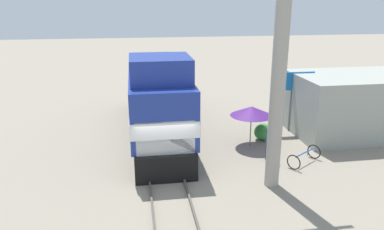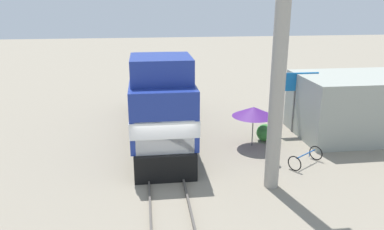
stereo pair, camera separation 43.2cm
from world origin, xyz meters
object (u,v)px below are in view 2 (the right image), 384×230
object	(u,v)px
vendor_umbrella	(254,112)
bicycle	(306,158)
utility_pole	(278,77)
person_bystander	(271,141)
billboard_sign	(296,86)
locomotive	(159,99)

from	to	relation	value
vendor_umbrella	bicycle	xyz separation A→B (m)	(1.77, -2.63, -1.50)
utility_pole	person_bystander	distance (m)	4.33
billboard_sign	locomotive	bearing A→B (deg)	177.00
locomotive	vendor_umbrella	xyz separation A→B (m)	(4.69, -2.22, -0.23)
utility_pole	billboard_sign	bearing A→B (deg)	61.43
billboard_sign	utility_pole	bearing A→B (deg)	-118.57
person_bystander	locomotive	bearing A→B (deg)	139.71
bicycle	locomotive	bearing A→B (deg)	18.79
person_bystander	bicycle	world-z (taller)	person_bystander
person_bystander	bicycle	size ratio (longest dim) A/B	0.97
locomotive	vendor_umbrella	world-z (taller)	locomotive
vendor_umbrella	billboard_sign	size ratio (longest dim) A/B	0.63
billboard_sign	person_bystander	world-z (taller)	billboard_sign
billboard_sign	person_bystander	distance (m)	4.93
vendor_umbrella	bicycle	bearing A→B (deg)	-56.09
locomotive	billboard_sign	distance (m)	7.64
locomotive	billboard_sign	size ratio (longest dim) A/B	3.60
locomotive	billboard_sign	xyz separation A→B (m)	(7.60, -0.40, 0.60)
billboard_sign	bicycle	xyz separation A→B (m)	(-1.14, -4.45, -2.33)
locomotive	person_bystander	distance (m)	6.62
person_bystander	vendor_umbrella	bearing A→B (deg)	98.33
locomotive	bicycle	distance (m)	8.26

